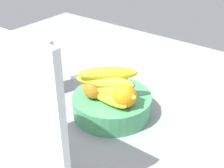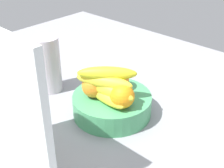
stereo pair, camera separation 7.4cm
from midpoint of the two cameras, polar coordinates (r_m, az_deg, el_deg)
name	(u,v)px [view 2 (the right image)]	position (r cm, az deg, el deg)	size (l,w,h in cm)	color
ground_plane	(114,125)	(93.71, 2.61, -7.59)	(180.00, 140.00, 3.00)	gray
fruit_bowl	(112,105)	(94.00, 2.27, -3.89)	(23.95, 23.95, 6.50)	#469D64
orange_front_left	(118,78)	(94.27, 3.33, 1.00)	(7.05, 7.05, 7.05)	orange
orange_front_right	(94,86)	(90.15, -1.07, -0.40)	(7.05, 7.05, 7.05)	orange
orange_center	(123,96)	(85.76, 4.53, -2.22)	(7.05, 7.05, 7.05)	orange
banana_bunch	(106,85)	(87.10, 1.31, -0.21)	(18.84, 14.11, 10.60)	yellow
cutting_board	(10,107)	(69.19, -15.58, -4.14)	(28.00, 1.80, 36.00)	white
thermos_tumbler	(48,64)	(105.04, -9.73, 3.55)	(8.24, 8.24, 19.29)	#C0B5BF
jar_lid	(86,74)	(116.79, -3.04, 1.85)	(7.49, 7.49, 1.38)	white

